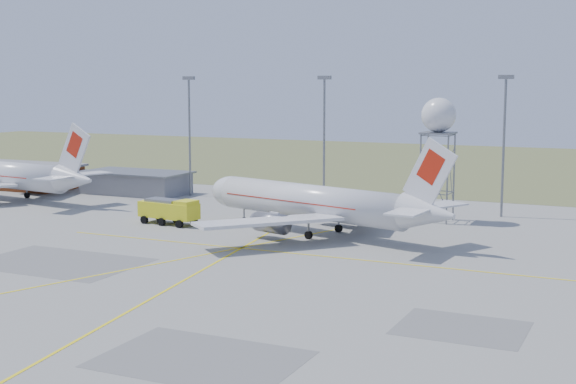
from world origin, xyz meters
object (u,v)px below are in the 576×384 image
at_px(baggage_tug, 181,209).
at_px(fire_truck, 170,212).
at_px(airliner_far, 5,175).
at_px(radar_tower, 438,153).
at_px(airliner_main, 315,203).

bearing_deg(baggage_tug, fire_truck, -66.24).
xyz_separation_m(airliner_far, fire_truck, (38.12, -8.41, -2.38)).
bearing_deg(radar_tower, airliner_far, -172.38).
relative_size(radar_tower, baggage_tug, 6.92).
relative_size(airliner_main, radar_tower, 2.21).
distance_m(airliner_main, radar_tower, 20.73).
distance_m(airliner_main, airliner_far, 59.41).
relative_size(fire_truck, baggage_tug, 3.66).
distance_m(airliner_far, fire_truck, 39.11).
relative_size(airliner_main, airliner_far, 0.98).
height_order(radar_tower, baggage_tug, radar_tower).
bearing_deg(baggage_tug, airliner_far, -179.65).
xyz_separation_m(airliner_main, baggage_tug, (-24.43, 6.49, -3.32)).
height_order(airliner_main, radar_tower, radar_tower).
bearing_deg(airliner_main, airliner_far, 9.84).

